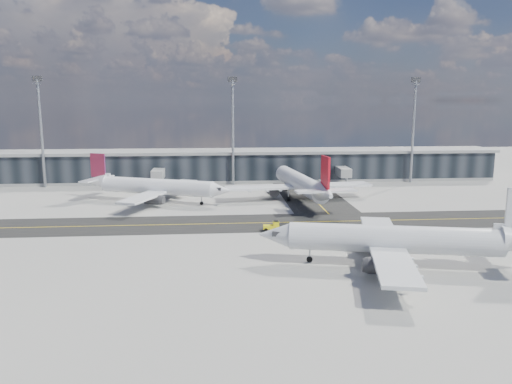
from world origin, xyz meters
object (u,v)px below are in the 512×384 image
airliner_near (398,240)px  service_van (320,187)px  airliner_af (155,187)px  airliner_redtail (301,183)px  baggage_tug (273,226)px

airliner_near → service_van: size_ratio=6.60×
service_van → airliner_af: bearing=-158.3°
airliner_af → airliner_redtail: airliner_redtail is taller
airliner_near → baggage_tug: 25.42m
airliner_redtail → baggage_tug: 28.58m
airliner_redtail → service_van: 14.37m
airliner_af → airliner_near: size_ratio=0.90×
airliner_af → service_van: bearing=127.2°
airliner_near → service_van: 59.21m
airliner_af → baggage_tug: airliner_af is taller
airliner_af → airliner_near: bearing=60.5°
airliner_redtail → service_van: (7.14, 12.06, -3.17)m
airliner_af → airliner_near: (38.58, -47.82, 0.25)m
airliner_redtail → airliner_near: airliner_redtail is taller
airliner_near → baggage_tug: bearing=49.0°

